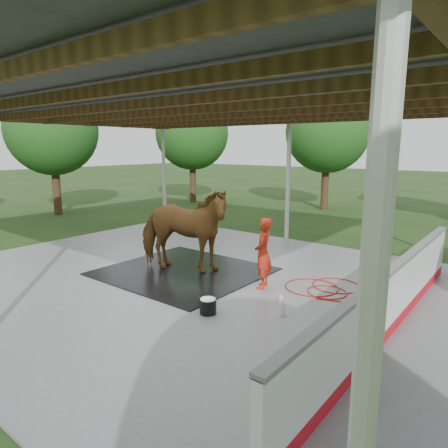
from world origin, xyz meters
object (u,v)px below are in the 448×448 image
Objects in this scene: dasher_board at (392,301)px; horse at (182,230)px; handler at (263,253)px; wash_bucket at (208,306)px.

dasher_board is 3.29× the size of horse.
handler is (2.13, 0.29, -0.29)m from horse.
horse reaches higher than dasher_board.
horse is at bearing 177.44° from dasher_board.
handler reaches higher than dasher_board.
horse is 2.74m from wash_bucket.
handler is at bearing -102.87° from horse.
wash_bucket is at bearing -22.53° from handler.
dasher_board is at bearing 58.00° from handler.
handler is at bearing 89.17° from wash_bucket.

